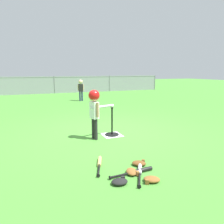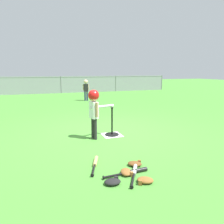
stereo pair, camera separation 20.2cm
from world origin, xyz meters
name	(u,v)px [view 2 (the right image)]	position (x,y,z in m)	size (l,w,h in m)	color
ground_plane	(110,132)	(0.00, 0.00, 0.00)	(60.00, 60.00, 0.00)	#478C33
home_plate	(112,135)	(-0.02, -0.23, 0.00)	(0.44, 0.44, 0.01)	white
batting_tee	(112,131)	(-0.02, -0.23, 0.10)	(0.32, 0.32, 0.66)	black
baseball_on_tee	(112,106)	(-0.02, -0.23, 0.69)	(0.07, 0.07, 0.07)	white
batter_child	(94,104)	(-0.48, -0.35, 0.77)	(0.62, 0.31, 1.09)	#262626
fielder_near_left	(86,87)	(0.74, 5.69, 0.68)	(0.31, 0.21, 1.06)	#191E4C
spare_bat_silver	(134,171)	(-0.35, -2.10, 0.03)	(0.39, 0.60, 0.06)	silver
spare_bat_wood	(95,163)	(-0.82, -1.62, 0.03)	(0.28, 0.61, 0.06)	#DBB266
spare_bat_black	(132,172)	(-0.39, -2.09, 0.03)	(0.70, 0.08, 0.06)	black
glove_by_plate	(113,182)	(-0.75, -2.27, 0.04)	(0.24, 0.19, 0.07)	black
glove_near_bats	(126,172)	(-0.48, -2.08, 0.04)	(0.22, 0.26, 0.07)	brown
glove_tossed_aside	(145,180)	(-0.33, -2.38, 0.04)	(0.27, 0.25, 0.07)	brown
glove_outfield_drop	(135,164)	(-0.24, -1.88, 0.04)	(0.27, 0.25, 0.07)	brown
outfield_fence	(61,84)	(0.00, 9.98, 0.62)	(16.06, 0.06, 1.15)	slate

